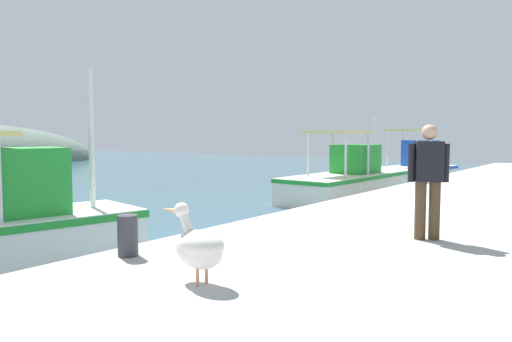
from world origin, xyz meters
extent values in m
cube|color=#1E8C2D|center=(-5.41, 2.52, 1.55)|extent=(1.60, 1.25, 1.11)
cylinder|color=silver|center=(-4.15, 2.27, 2.25)|extent=(0.10, 0.10, 2.50)
cube|color=silver|center=(6.20, 2.46, 0.45)|extent=(5.89, 2.26, 0.89)
cube|color=#1E8C2D|center=(6.20, 2.46, 0.81)|extent=(5.93, 2.30, 0.12)
cube|color=#1E8C2D|center=(6.93, 2.43, 1.40)|extent=(1.67, 1.29, 1.01)
cylinder|color=silver|center=(4.87, 1.79, 1.61)|extent=(0.08, 0.08, 1.43)
cylinder|color=silver|center=(4.92, 3.22, 1.61)|extent=(0.08, 0.08, 1.43)
cylinder|color=silver|center=(6.44, 1.73, 1.61)|extent=(0.08, 0.08, 1.43)
cylinder|color=silver|center=(6.49, 3.16, 1.61)|extent=(0.08, 0.08, 1.43)
cube|color=#D8CC72|center=(5.68, 2.48, 2.37)|extent=(2.41, 1.59, 0.08)
cylinder|color=silver|center=(8.38, 2.38, 1.92)|extent=(0.10, 0.10, 2.05)
torus|color=orange|center=(6.93, 3.11, 1.40)|extent=(0.54, 0.12, 0.54)
cube|color=silver|center=(13.17, 2.53, 0.38)|extent=(4.98, 2.77, 0.77)
cube|color=#1947B7|center=(13.17, 2.53, 0.69)|extent=(5.03, 2.82, 0.12)
cube|color=#1947B7|center=(13.76, 2.44, 1.37)|extent=(1.50, 1.43, 1.21)
cylinder|color=silver|center=(12.01, 1.98, 1.59)|extent=(0.08, 0.08, 1.65)
cylinder|color=silver|center=(12.24, 3.41, 1.59)|extent=(0.08, 0.08, 1.65)
cylinder|color=silver|center=(13.27, 1.78, 1.59)|extent=(0.08, 0.08, 1.65)
cylinder|color=silver|center=(13.50, 3.21, 1.59)|extent=(0.08, 0.08, 1.65)
cube|color=#D8CC72|center=(12.76, 2.60, 2.45)|extent=(2.13, 1.80, 0.08)
cylinder|color=silver|center=(14.92, 2.25, 1.73)|extent=(0.10, 0.10, 1.92)
torus|color=orange|center=(13.76, 3.12, 1.37)|extent=(0.55, 0.18, 0.54)
cylinder|color=tan|center=(-5.78, -2.02, 0.91)|extent=(0.04, 0.04, 0.22)
cylinder|color=tan|center=(-5.90, -2.01, 0.91)|extent=(0.04, 0.04, 0.22)
ellipsoid|color=white|center=(-5.83, -1.97, 1.16)|extent=(0.39, 0.67, 0.40)
ellipsoid|color=silver|center=(-5.84, -2.02, 1.22)|extent=(0.42, 0.58, 0.28)
cylinder|color=white|center=(-5.81, -1.78, 1.38)|extent=(0.11, 0.20, 0.27)
sphere|color=white|center=(-5.80, -1.70, 1.54)|extent=(0.18, 0.18, 0.16)
cone|color=#F2B272|center=(-5.78, -1.50, 1.52)|extent=(0.10, 0.31, 0.07)
cylinder|color=#4C3823|center=(-2.23, -3.23, 1.22)|extent=(0.16, 0.16, 0.85)
cylinder|color=#4C3823|center=(-2.33, -3.06, 1.22)|extent=(0.16, 0.16, 0.85)
cube|color=black|center=(-2.28, -3.14, 1.94)|extent=(0.40, 0.45, 0.58)
cylinder|color=black|center=(-2.15, -3.35, 1.92)|extent=(0.10, 0.10, 0.55)
cylinder|color=black|center=(-2.41, -2.94, 1.92)|extent=(0.10, 0.10, 0.55)
sphere|color=tan|center=(-2.28, -3.14, 2.36)|extent=(0.22, 0.22, 0.22)
cylinder|color=#333338|center=(-5.53, -0.45, 1.06)|extent=(0.26, 0.26, 0.52)
cylinder|color=#333338|center=(5.69, -0.45, 0.98)|extent=(0.21, 0.21, 0.37)
camera|label=1|loc=(-9.48, -5.46, 2.36)|focal=34.85mm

